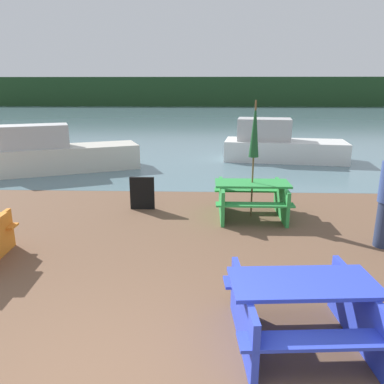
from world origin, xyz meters
TOP-DOWN VIEW (x-y plane):
  - water at (0.00, 32.08)m, footprint 60.00×50.00m
  - far_treeline at (0.00, 52.08)m, footprint 80.00×1.60m
  - picnic_table_blue at (1.84, 1.03)m, footprint 1.63×1.49m
  - picnic_table_green at (1.79, 5.17)m, footprint 1.56×1.38m
  - umbrella_darkgreen at (1.79, 5.17)m, footprint 0.21×0.21m
  - boat at (-4.08, 9.48)m, footprint 4.96×3.16m
  - boat_second at (3.59, 11.69)m, footprint 4.64×2.29m
  - signboard at (-0.64, 5.60)m, footprint 0.55×0.08m

SIDE VIEW (x-z plane):
  - water at x=0.00m, z-range 0.00..0.00m
  - signboard at x=-0.64m, z-range 0.00..0.75m
  - picnic_table_blue at x=1.84m, z-range 0.07..0.82m
  - picnic_table_green at x=1.79m, z-range 0.07..0.83m
  - boat_second at x=3.59m, z-range -0.21..1.35m
  - boat at x=-4.08m, z-range -0.20..1.35m
  - umbrella_darkgreen at x=1.79m, z-range 0.61..3.07m
  - far_treeline at x=0.00m, z-range 0.00..4.00m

